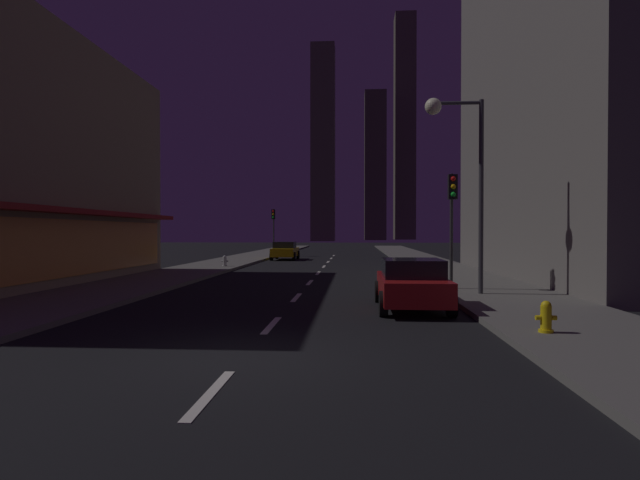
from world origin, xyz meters
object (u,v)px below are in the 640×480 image
car_parked_far (285,251)px  fire_hydrant_far_left (225,261)px  fire_hydrant_yellow_near (546,318)px  traffic_light_far_left (273,221)px  car_parked_near (412,284)px  street_lamp_right (457,147)px  traffic_light_near_right (452,205)px

car_parked_far → fire_hydrant_far_left: car_parked_far is taller
fire_hydrant_yellow_near → traffic_light_far_left: (-11.40, 36.22, 2.74)m
fire_hydrant_yellow_near → car_parked_near: bearing=119.8°
street_lamp_right → traffic_light_near_right: bearing=85.0°
fire_hydrant_yellow_near → traffic_light_near_right: bearing=92.8°
street_lamp_right → fire_hydrant_far_left: bearing=130.7°
fire_hydrant_far_left → street_lamp_right: (11.28, -13.13, 4.61)m
car_parked_far → car_parked_near: bearing=-74.6°
car_parked_far → fire_hydrant_far_left: bearing=-102.7°
fire_hydrant_far_left → street_lamp_right: bearing=-49.3°
fire_hydrant_yellow_near → traffic_light_far_left: size_ratio=0.16×
car_parked_near → fire_hydrant_far_left: car_parked_near is taller
car_parked_near → traffic_light_far_left: size_ratio=1.01×
fire_hydrant_yellow_near → traffic_light_near_right: (-0.40, 8.14, 2.74)m
traffic_light_near_right → traffic_light_far_left: bearing=111.4°
fire_hydrant_yellow_near → fire_hydrant_far_left: bearing=120.7°
car_parked_far → traffic_light_near_right: size_ratio=1.01×
car_parked_near → car_parked_far: size_ratio=1.00×
traffic_light_far_left → fire_hydrant_yellow_near: bearing=-72.5°
fire_hydrant_far_left → car_parked_near: bearing=-59.1°
street_lamp_right → fire_hydrant_yellow_near: bearing=-85.6°
fire_hydrant_yellow_near → fire_hydrant_far_left: size_ratio=1.00×
traffic_light_near_right → street_lamp_right: (-0.12, -1.38, 1.87)m
car_parked_far → street_lamp_right: size_ratio=0.64×
car_parked_far → traffic_light_near_right: bearing=-67.5°
traffic_light_near_right → street_lamp_right: street_lamp_right is taller
car_parked_near → traffic_light_near_right: bearing=65.3°
car_parked_near → car_parked_far: 27.06m
traffic_light_far_left → street_lamp_right: bearing=-69.7°
traffic_light_near_right → car_parked_near: bearing=-114.7°
fire_hydrant_far_left → traffic_light_near_right: traffic_light_near_right is taller
car_parked_far → traffic_light_far_left: 6.85m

